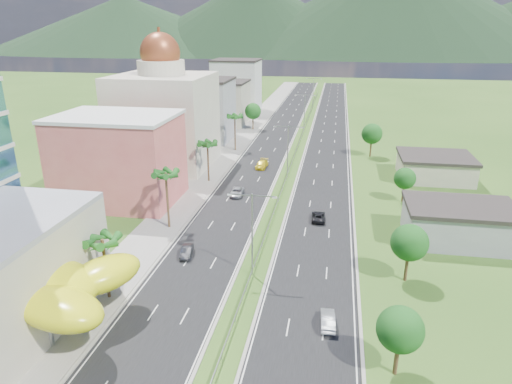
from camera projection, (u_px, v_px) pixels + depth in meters
The scene contains 32 objects.
ground at pixel (235, 322), 48.86m from camera, with size 500.00×500.00×0.00m, color #2D5119.
road_left at pixel (277, 134), 133.32m from camera, with size 11.00×260.00×0.04m, color black.
road_right at pixel (329, 136), 130.86m from camera, with size 11.00×260.00×0.04m, color black.
sidewalk_left at pixel (245, 133), 134.86m from camera, with size 7.00×260.00×0.12m, color gray.
median_guardrail at pixel (297, 149), 115.23m from camera, with size 0.10×216.06×0.76m.
streetlight_median_b at pixel (252, 226), 55.79m from camera, with size 6.04×0.25×11.00m.
streetlight_median_c at pixel (288, 146), 92.79m from camera, with size 6.04×0.25×11.00m.
streetlight_median_d at pixel (305, 109), 134.40m from camera, with size 6.04×0.25×11.00m.
streetlight_median_e at pixel (313, 89), 176.02m from camera, with size 6.04×0.25×11.00m.
lime_canopy at pixel (36, 284), 46.72m from camera, with size 18.00×15.00×7.40m.
pink_shophouse at pixel (119, 160), 80.47m from camera, with size 20.00×15.00×15.00m, color #CA5553.
domed_building at pixel (164, 115), 100.41m from camera, with size 20.00×20.00×28.70m.
midrise_grey at pixel (202, 111), 124.52m from camera, with size 16.00×15.00×16.00m, color gray.
midrise_beige at pixel (221, 103), 145.38m from camera, with size 16.00×15.00×13.00m, color #B0A590.
midrise_white at pixel (237, 87), 165.79m from camera, with size 16.00×15.00×18.00m, color silver.
shed_near at pixel (459, 225), 66.54m from camera, with size 15.00×10.00×5.00m, color gray.
shed_far at pixel (435, 168), 94.06m from camera, with size 14.00×12.00×4.40m, color #B0A590.
palm_tree_b at pixel (103, 243), 50.83m from camera, with size 3.60×3.60×8.10m.
palm_tree_c at pixel (166, 176), 68.83m from camera, with size 3.60×3.60×9.60m.
palm_tree_d at pixel (207, 145), 90.43m from camera, with size 3.60×3.60×8.60m.
palm_tree_e at pixel (235, 118), 113.28m from camera, with size 3.60×3.60×9.40m.
leafy_tree_lfar at pixel (253, 111), 137.34m from camera, with size 4.90×4.90×8.05m.
leafy_tree_ra at pixel (400, 330), 39.98m from camera, with size 4.20×4.20×6.90m.
leafy_tree_rb at pixel (410, 243), 55.07m from camera, with size 4.55×4.55×7.47m.
leafy_tree_rc at pixel (405, 179), 80.75m from camera, with size 3.85×3.85×6.33m.
leafy_tree_rd at pixel (372, 134), 108.74m from camera, with size 4.90×4.90×8.05m.
mountain_ridge at pixel (391, 57), 455.21m from camera, with size 860.00×140.00×90.00m, color black, non-canonical shape.
car_dark_left at pixel (187, 251), 62.59m from camera, with size 1.40×4.02×1.32m, color black.
car_silver_mid_left at pixel (237, 192), 84.91m from camera, with size 2.20×4.78×1.33m, color #95979C.
car_yellow_far_left at pixel (262, 164), 101.51m from camera, with size 2.17×5.35×1.55m, color yellow.
car_silver_right at pixel (328, 320), 48.01m from camera, with size 1.45×4.16×1.37m, color #ADAFB5.
car_dark_far_right at pixel (318, 216), 74.09m from camera, with size 2.12×4.61×1.28m, color black.
Camera 1 is at (9.35, -40.09, 29.86)m, focal length 32.00 mm.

